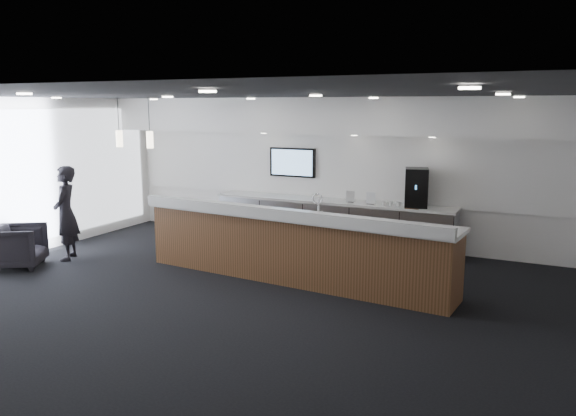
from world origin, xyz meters
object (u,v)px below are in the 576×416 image
at_px(coffee_machine, 416,188).
at_px(lounge_guest, 66,213).
at_px(service_counter, 292,246).
at_px(armchair, 18,246).

distance_m(coffee_machine, lounge_guest, 6.57).
bearing_deg(lounge_guest, service_counter, 67.81).
height_order(coffee_machine, armchair, coffee_machine).
xyz_separation_m(coffee_machine, lounge_guest, (-5.76, -3.13, -0.44)).
bearing_deg(service_counter, armchair, -158.23).
relative_size(armchair, lounge_guest, 0.48).
height_order(service_counter, lounge_guest, lounge_guest).
relative_size(coffee_machine, lounge_guest, 0.42).
bearing_deg(coffee_machine, service_counter, -134.83).
height_order(service_counter, coffee_machine, coffee_machine).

